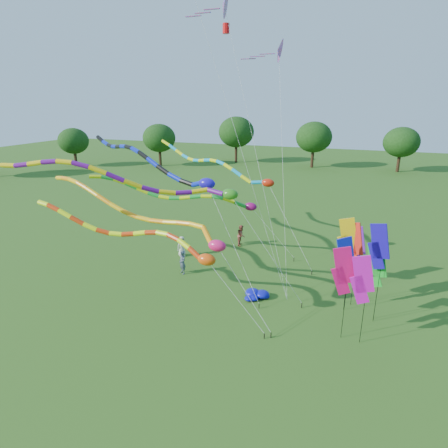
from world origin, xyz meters
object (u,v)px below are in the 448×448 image
(tube_kite_red, at_px, (144,238))
(person_a, at_px, (182,246))
(person_b, at_px, (182,262))
(blue_nylon_heap, at_px, (253,295))
(tube_kite_orange, at_px, (146,214))
(person_c, at_px, (241,235))

(tube_kite_red, xyz_separation_m, person_a, (-1.61, 7.46, -3.51))
(person_b, bearing_deg, person_a, 151.61)
(tube_kite_red, xyz_separation_m, blue_nylon_heap, (5.14, 3.26, -4.10))
(tube_kite_red, relative_size, person_b, 8.13)
(tube_kite_orange, height_order, person_c, tube_kite_orange)
(tube_kite_red, height_order, person_a, tube_kite_red)
(tube_kite_red, height_order, tube_kite_orange, tube_kite_orange)
(tube_kite_orange, bearing_deg, blue_nylon_heap, 28.07)
(tube_kite_orange, bearing_deg, person_c, 88.01)
(person_a, bearing_deg, tube_kite_red, -124.87)
(tube_kite_red, bearing_deg, person_c, 83.48)
(tube_kite_orange, distance_m, person_a, 7.06)
(tube_kite_orange, xyz_separation_m, person_b, (0.67, 2.96, -4.14))
(blue_nylon_heap, bearing_deg, person_c, 112.61)
(tube_kite_red, xyz_separation_m, person_c, (1.86, 11.14, -3.45))
(person_b, bearing_deg, person_c, 106.34)
(blue_nylon_heap, relative_size, person_c, 0.89)
(tube_kite_orange, bearing_deg, person_a, 111.60)
(person_a, distance_m, person_c, 5.06)
(tube_kite_red, distance_m, person_b, 5.91)
(person_a, height_order, person_c, person_c)
(tube_kite_orange, height_order, person_a, tube_kite_orange)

